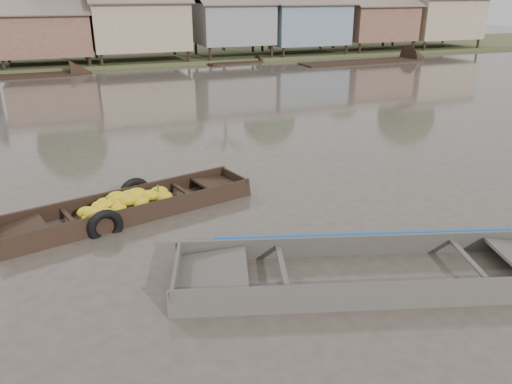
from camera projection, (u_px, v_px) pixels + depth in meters
name	position (u px, v px, depth m)	size (l,w,h in m)	color
ground	(244.00, 256.00, 9.93)	(120.00, 120.00, 0.00)	#453D34
riverbank	(141.00, 17.00, 37.41)	(120.00, 12.47, 10.22)	#384723
banana_boat	(127.00, 208.00, 11.69)	(6.14, 2.87, 0.86)	black
viewer_boat	(377.00, 276.00, 9.13)	(7.65, 4.00, 0.60)	#46423B
distant_boats	(226.00, 71.00, 33.01)	(48.59, 14.80, 0.35)	black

